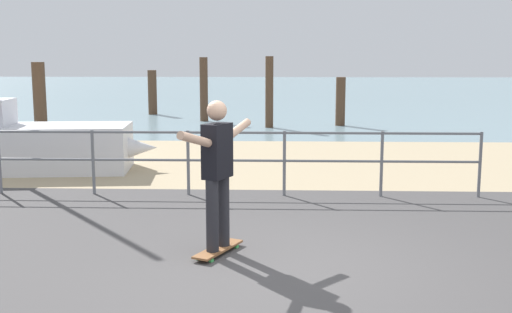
% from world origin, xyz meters
% --- Properties ---
extents(beach_strip, '(24.00, 6.00, 0.04)m').
position_xyz_m(beach_strip, '(0.00, 7.00, 0.00)').
color(beach_strip, tan).
rests_on(beach_strip, ground).
extents(sea_surface, '(72.00, 50.00, 0.04)m').
position_xyz_m(sea_surface, '(0.00, 35.00, 0.00)').
color(sea_surface, '#75939E').
rests_on(sea_surface, ground).
extents(railing_fence, '(10.69, 0.05, 1.05)m').
position_xyz_m(railing_fence, '(-2.27, 3.60, 0.69)').
color(railing_fence, slate).
rests_on(railing_fence, ground).
extents(sailboat, '(5.03, 1.84, 5.58)m').
position_xyz_m(sailboat, '(-5.01, 5.56, 0.53)').
color(sailboat, silver).
rests_on(sailboat, ground).
extents(skateboard, '(0.52, 0.81, 0.08)m').
position_xyz_m(skateboard, '(-0.74, 0.60, 0.07)').
color(skateboard, brown).
rests_on(skateboard, ground).
extents(skateboarder, '(0.69, 1.35, 1.65)m').
position_xyz_m(skateboarder, '(-0.74, 0.60, 1.02)').
color(skateboarder, '#26262B').
rests_on(skateboarder, skateboard).
extents(groyne_post_0, '(0.37, 0.37, 2.03)m').
position_xyz_m(groyne_post_0, '(-7.11, 12.06, 1.02)').
color(groyne_post_0, '#513826').
rests_on(groyne_post_0, ground).
extents(groyne_post_1, '(0.33, 0.33, 1.68)m').
position_xyz_m(groyne_post_1, '(-4.87, 17.45, 0.84)').
color(groyne_post_1, '#513826').
rests_on(groyne_post_1, ground).
extents(groyne_post_2, '(0.27, 0.27, 2.16)m').
position_xyz_m(groyne_post_2, '(-2.63, 15.03, 1.08)').
color(groyne_post_2, '#513826').
rests_on(groyne_post_2, ground).
extents(groyne_post_3, '(0.25, 0.25, 2.20)m').
position_xyz_m(groyne_post_3, '(-0.39, 13.17, 1.10)').
color(groyne_post_3, '#513826').
rests_on(groyne_post_3, ground).
extents(groyne_post_4, '(0.30, 0.30, 1.55)m').
position_xyz_m(groyne_post_4, '(1.85, 13.82, 0.77)').
color(groyne_post_4, '#513826').
rests_on(groyne_post_4, ground).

